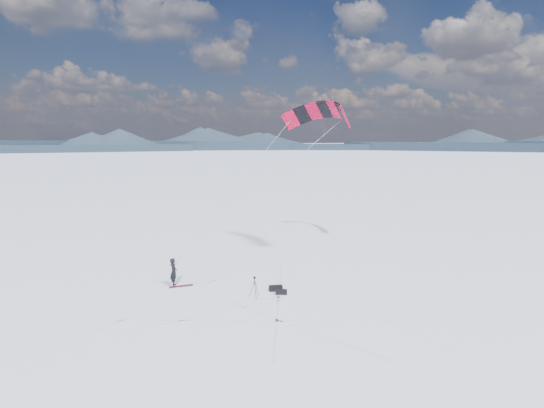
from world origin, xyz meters
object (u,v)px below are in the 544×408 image
object	(u,v)px
snowkiter	(174,286)
gear_bag_a	(276,288)
tripod	(255,284)
snowboard	(181,286)
gear_bag_b	(281,292)

from	to	relation	value
snowkiter	gear_bag_a	size ratio (longest dim) A/B	2.14
snowkiter	tripod	bearing A→B (deg)	-128.12
snowkiter	snowboard	xyz separation A→B (m)	(0.42, -0.21, 0.02)
gear_bag_b	tripod	bearing A→B (deg)	-161.48
snowkiter	snowboard	bearing A→B (deg)	-121.96
snowkiter	gear_bag_a	bearing A→B (deg)	-115.56
snowkiter	gear_bag_a	distance (m)	6.22
tripod	gear_bag_b	world-z (taller)	tripod
snowboard	gear_bag_b	xyz separation A→B (m)	(5.58, -2.57, 0.11)
snowboard	tripod	bearing A→B (deg)	-38.97
snowboard	gear_bag_b	world-z (taller)	gear_bag_b
tripod	gear_bag_b	size ratio (longest dim) A/B	1.67
gear_bag_b	snowboard	bearing A→B (deg)	169.78
gear_bag_a	gear_bag_b	bearing A→B (deg)	-67.69
gear_bag_a	snowboard	bearing A→B (deg)	165.27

